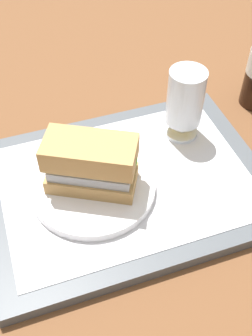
% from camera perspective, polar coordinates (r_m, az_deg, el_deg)
% --- Properties ---
extents(ground_plane, '(3.00, 3.00, 0.00)m').
position_cam_1_polar(ground_plane, '(0.67, 0.00, -2.90)').
color(ground_plane, brown).
extents(tray, '(0.44, 0.32, 0.02)m').
position_cam_1_polar(tray, '(0.66, 0.00, -2.35)').
color(tray, '#4C5156').
rests_on(tray, ground_plane).
extents(placemat, '(0.38, 0.27, 0.00)m').
position_cam_1_polar(placemat, '(0.65, 0.00, -1.74)').
color(placemat, silver).
rests_on(placemat, tray).
extents(plate, '(0.19, 0.19, 0.01)m').
position_cam_1_polar(plate, '(0.64, -4.67, -2.17)').
color(plate, white).
rests_on(plate, placemat).
extents(sandwich, '(0.14, 0.12, 0.08)m').
position_cam_1_polar(sandwich, '(0.60, -4.64, 0.88)').
color(sandwich, tan).
rests_on(sandwich, plate).
extents(beer_glass, '(0.06, 0.06, 0.12)m').
position_cam_1_polar(beer_glass, '(0.69, 8.07, 9.04)').
color(beer_glass, silver).
rests_on(beer_glass, placemat).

